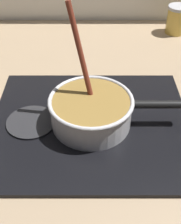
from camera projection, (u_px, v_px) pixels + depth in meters
name	position (u px, v px, depth m)	size (l,w,h in m)	color
ground	(103.00, 147.00, 0.84)	(2.40, 1.60, 0.04)	#9E8466
hob_plate	(90.00, 124.00, 0.88)	(0.56, 0.48, 0.01)	black
burner_ring	(90.00, 122.00, 0.87)	(0.19, 0.19, 0.01)	#592D0C
spare_burner	(31.00, 122.00, 0.87)	(0.14, 0.14, 0.01)	#262628
cooking_pan	(91.00, 110.00, 0.84)	(0.37, 0.23, 0.32)	silver
condiment_jar	(176.00, 19.00, 1.29)	(0.09, 0.09, 0.12)	gold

